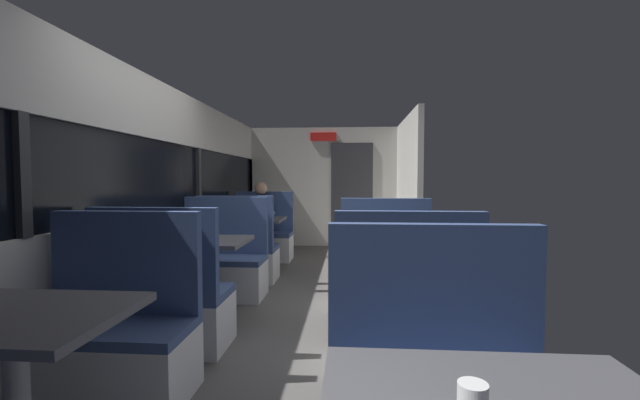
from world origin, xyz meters
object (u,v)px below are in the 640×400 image
dining_table_mid_window (198,250)px  bench_rear_aisle_facing_end (405,322)px  bench_mid_window_facing_end (165,306)px  bench_near_window_facing_entry (113,342)px  bench_far_window_facing_end (239,256)px  dining_table_near_window (15,336)px  dining_table_rear_aisle (394,257)px  bench_rear_aisle_facing_entry (387,274)px  bench_mid_window_facing_entry (222,267)px  dining_table_far_window (252,225)px  bench_far_window_facing_entry (263,239)px  seated_passenger (262,227)px

dining_table_mid_window → bench_rear_aisle_facing_end: (1.79, -0.90, -0.31)m
bench_mid_window_facing_end → bench_near_window_facing_entry: bearing=-90.0°
bench_far_window_facing_end → dining_table_near_window: bearing=-90.0°
bench_rear_aisle_facing_end → bench_mid_window_facing_end: bearing=173.6°
dining_table_mid_window → bench_far_window_facing_end: 1.41m
dining_table_rear_aisle → bench_rear_aisle_facing_entry: bearing=90.0°
bench_mid_window_facing_end → bench_mid_window_facing_entry: size_ratio=1.00×
bench_mid_window_facing_entry → dining_table_far_window: size_ratio=1.22×
bench_far_window_facing_end → bench_mid_window_facing_entry: bearing=-90.0°
bench_far_window_facing_entry → dining_table_rear_aisle: 3.49m
bench_mid_window_facing_end → bench_far_window_facing_end: bearing=90.0°
bench_far_window_facing_end → dining_table_mid_window: bearing=-90.0°
bench_mid_window_facing_entry → dining_table_rear_aisle: 2.03m
bench_far_window_facing_entry → bench_rear_aisle_facing_entry: size_ratio=1.00×
dining_table_mid_window → bench_mid_window_facing_entry: bearing=90.0°
bench_rear_aisle_facing_end → bench_far_window_facing_end: bearing=128.2°
seated_passenger → dining_table_rear_aisle: bearing=-58.3°
bench_mid_window_facing_end → seated_passenger: size_ratio=0.87×
bench_near_window_facing_entry → bench_rear_aisle_facing_end: (1.79, 0.48, 0.00)m
dining_table_far_window → bench_rear_aisle_facing_entry: bench_rear_aisle_facing_entry is taller
bench_far_window_facing_end → dining_table_rear_aisle: bench_far_window_facing_end is taller
seated_passenger → dining_table_mid_window: bearing=-90.0°
bench_far_window_facing_end → dining_table_rear_aisle: bearing=-41.4°
dining_table_rear_aisle → seated_passenger: seated_passenger is taller
dining_table_near_window → bench_mid_window_facing_end: bench_mid_window_facing_end is taller
bench_near_window_facing_entry → bench_mid_window_facing_end: 0.68m
bench_near_window_facing_entry → bench_rear_aisle_facing_entry: same height
bench_rear_aisle_facing_end → bench_rear_aisle_facing_entry: (0.00, 1.40, 0.00)m
dining_table_mid_window → bench_far_window_facing_entry: bench_far_window_facing_entry is taller
dining_table_rear_aisle → dining_table_mid_window: bearing=173.6°
bench_mid_window_facing_end → bench_rear_aisle_facing_entry: (1.79, 1.20, 0.00)m
dining_table_far_window → bench_far_window_facing_entry: 0.77m
bench_near_window_facing_entry → bench_mid_window_facing_entry: size_ratio=1.00×
bench_near_window_facing_entry → dining_table_mid_window: 1.41m
seated_passenger → bench_near_window_facing_entry: bearing=-90.0°
bench_mid_window_facing_entry → bench_rear_aisle_facing_end: bearing=-41.8°
bench_far_window_facing_entry → seated_passenger: 0.22m
bench_rear_aisle_facing_entry → seated_passenger: bearing=129.1°
dining_table_near_window → bench_mid_window_facing_entry: 2.79m
dining_table_mid_window → bench_rear_aisle_facing_end: bench_rear_aisle_facing_end is taller
bench_far_window_facing_end → bench_mid_window_facing_end: bearing=-90.0°
dining_table_far_window → bench_rear_aisle_facing_entry: bearing=-41.4°
bench_rear_aisle_facing_end → bench_near_window_facing_entry: bearing=-165.1°
bench_far_window_facing_entry → dining_table_rear_aisle: size_ratio=1.22×
bench_mid_window_facing_end → dining_table_far_window: (0.00, 2.78, 0.31)m
bench_near_window_facing_entry → bench_far_window_facing_end: (0.00, 2.75, 0.00)m
bench_near_window_facing_entry → bench_mid_window_facing_entry: bearing=90.0°
dining_table_rear_aisle → dining_table_far_window: bearing=128.2°
bench_mid_window_facing_end → bench_far_window_facing_entry: bearing=90.0°
bench_far_window_facing_end → bench_rear_aisle_facing_entry: bearing=-26.1°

